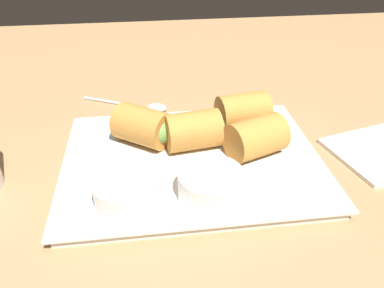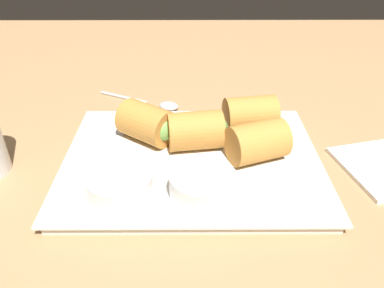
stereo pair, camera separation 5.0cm
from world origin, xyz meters
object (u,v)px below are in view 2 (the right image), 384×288
(dipping_bowl_near, at_px, (203,184))
(spoon, at_px, (160,104))
(dipping_bowl_far, at_px, (120,184))
(serving_plate, at_px, (192,162))

(dipping_bowl_near, distance_m, spoon, 0.26)
(dipping_bowl_near, xyz_separation_m, dipping_bowl_far, (0.09, -0.00, 0.00))
(spoon, bearing_deg, serving_plate, 107.79)
(dipping_bowl_near, xyz_separation_m, spoon, (0.07, -0.25, -0.03))
(serving_plate, height_order, dipping_bowl_near, dipping_bowl_near)
(serving_plate, relative_size, spoon, 2.26)
(serving_plate, height_order, dipping_bowl_far, dipping_bowl_far)
(serving_plate, bearing_deg, dipping_bowl_near, 98.60)
(dipping_bowl_near, bearing_deg, serving_plate, -81.40)
(dipping_bowl_far, height_order, spoon, dipping_bowl_far)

